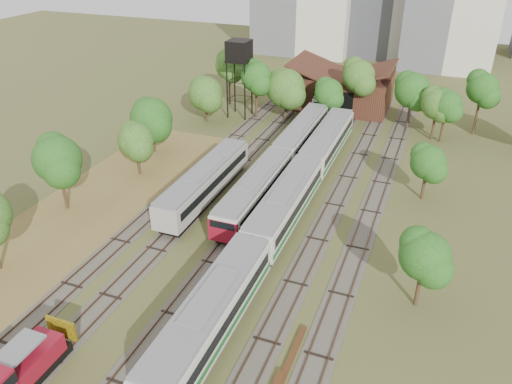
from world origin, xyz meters
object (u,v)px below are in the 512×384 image
at_px(railcar_red_set, 281,160).
at_px(water_tower, 239,53).
at_px(railcar_green_set, 285,205).
at_px(shunter_locomotive, 11,376).

height_order(railcar_red_set, water_tower, water_tower).
height_order(railcar_green_set, shunter_locomotive, railcar_green_set).
bearing_deg(water_tower, shunter_locomotive, -82.83).
xyz_separation_m(railcar_green_set, water_tower, (-16.90, 28.11, 7.91)).
xyz_separation_m(shunter_locomotive, water_tower, (-6.90, 54.85, 8.45)).
xyz_separation_m(railcar_red_set, shunter_locomotive, (-6.00, -37.27, -0.39)).
bearing_deg(railcar_green_set, shunter_locomotive, -110.50).
relative_size(railcar_green_set, water_tower, 4.37).
bearing_deg(shunter_locomotive, water_tower, 97.17).
bearing_deg(railcar_green_set, railcar_red_set, 110.80).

